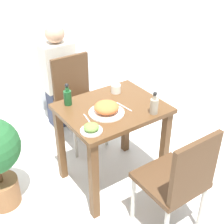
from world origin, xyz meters
TOP-DOWN VIEW (x-y plane):
  - ground_plane at (0.00, 0.00)m, footprint 16.00×16.00m
  - wall_back at (0.00, 1.53)m, footprint 8.00×0.05m
  - dining_table at (0.00, 0.00)m, footprint 0.81×0.66m
  - chair_near at (0.05, -0.73)m, footprint 0.42×0.42m
  - chair_far at (0.06, 0.72)m, footprint 0.42×0.42m
  - food_plate at (-0.09, -0.06)m, footprint 0.28×0.28m
  - side_plate at (-0.32, -0.20)m, footprint 0.16×0.16m
  - drink_cup at (0.17, 0.18)m, footprint 0.08×0.08m
  - sauce_bottle at (-0.27, 0.23)m, footprint 0.06×0.06m
  - condiment_bottle at (0.21, -0.26)m, footprint 0.06×0.06m
  - fork_utensil at (-0.26, -0.06)m, footprint 0.04×0.16m
  - spoon_utensil at (0.08, -0.06)m, footprint 0.03×0.18m
  - person_figure at (0.06, 1.10)m, footprint 0.34×0.22m

SIDE VIEW (x-z plane):
  - ground_plane at x=0.00m, z-range 0.00..0.00m
  - chair_near at x=0.05m, z-range 0.07..0.98m
  - chair_far at x=0.06m, z-range 0.07..0.98m
  - person_figure at x=0.06m, z-range 0.00..1.17m
  - dining_table at x=0.00m, z-range 0.23..0.99m
  - fork_utensil at x=-0.26m, z-range 0.76..0.77m
  - spoon_utensil at x=0.08m, z-range 0.76..0.77m
  - side_plate at x=-0.32m, z-range 0.76..0.82m
  - drink_cup at x=0.17m, z-range 0.76..0.84m
  - food_plate at x=-0.09m, z-range 0.76..0.85m
  - sauce_bottle at x=-0.27m, z-range 0.74..0.93m
  - condiment_bottle at x=0.21m, z-range 0.74..0.93m
  - wall_back at x=0.00m, z-range 0.00..2.60m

